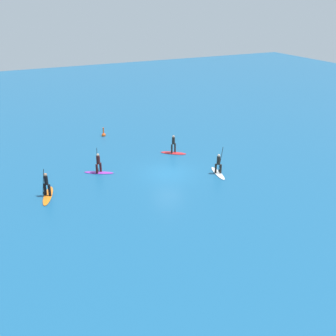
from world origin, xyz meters
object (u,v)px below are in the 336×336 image
surfer_on_red_board (173,149)px  surfer_on_white_board (218,168)px  marker_buoy (104,134)px  surfer_on_orange_board (47,191)px  surfer_on_purple_board (99,167)px

surfer_on_red_board → surfer_on_white_board: bearing=-39.8°
surfer_on_white_board → marker_buoy: size_ratio=2.68×
surfer_on_white_board → surfer_on_orange_board: size_ratio=0.88×
surfer_on_orange_board → marker_buoy: surfer_on_orange_board is taller
surfer_on_red_board → surfer_on_white_board: 6.18m
surfer_on_red_board → marker_buoy: bearing=157.5°
surfer_on_purple_board → surfer_on_orange_board: 5.50m
surfer_on_red_board → marker_buoy: 9.17m
surfer_on_red_board → surfer_on_white_board: size_ratio=0.84×
surfer_on_white_board → surfer_on_orange_board: (-13.99, 1.92, -0.06)m
surfer_on_red_board → marker_buoy: size_ratio=2.25×
surfer_on_orange_board → marker_buoy: (8.21, 12.10, -0.27)m
surfer_on_purple_board → marker_buoy: surfer_on_purple_board is taller
surfer_on_white_board → marker_buoy: 15.18m
surfer_on_red_board → surfer_on_purple_board: size_ratio=0.96×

